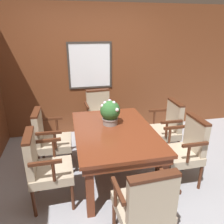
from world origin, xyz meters
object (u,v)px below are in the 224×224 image
(chair_right_far, at_px, (166,127))
(chair_left_near, at_px, (45,166))
(chair_right_near, at_px, (185,148))
(chair_head_near, at_px, (145,205))
(chair_head_far, at_px, (100,113))
(potted_plant, at_px, (110,112))
(dining_table, at_px, (114,136))
(chair_left_far, at_px, (49,138))

(chair_right_far, bearing_deg, chair_left_near, -68.23)
(chair_right_near, height_order, chair_left_near, same)
(chair_head_near, distance_m, chair_head_far, 2.36)
(chair_right_near, relative_size, potted_plant, 2.63)
(chair_head_near, xyz_separation_m, chair_right_far, (0.93, 1.53, 0.00))
(dining_table, bearing_deg, potted_plant, 95.29)
(dining_table, height_order, chair_head_near, chair_head_near)
(dining_table, bearing_deg, chair_left_far, 157.94)
(potted_plant, bearing_deg, chair_left_near, -149.06)
(chair_head_near, bearing_deg, chair_left_far, -62.15)
(chair_right_near, distance_m, chair_head_far, 1.77)
(chair_head_far, height_order, potted_plant, potted_plant)
(chair_head_near, relative_size, potted_plant, 2.63)
(chair_left_near, relative_size, chair_head_far, 1.00)
(dining_table, distance_m, chair_left_near, 0.98)
(chair_left_far, relative_size, chair_right_far, 1.00)
(chair_left_far, height_order, potted_plant, potted_plant)
(chair_head_near, relative_size, chair_head_far, 1.00)
(chair_left_far, distance_m, potted_plant, 0.98)
(chair_right_near, xyz_separation_m, chair_head_far, (-0.91, 1.52, 0.00))
(dining_table, distance_m, chair_head_far, 1.19)
(chair_right_near, bearing_deg, chair_left_far, -111.62)
(chair_left_far, height_order, chair_right_far, same)
(dining_table, bearing_deg, chair_left_near, -159.31)
(chair_left_far, height_order, chair_right_near, same)
(chair_left_far, xyz_separation_m, chair_head_near, (0.92, -1.53, 0.00))
(dining_table, relative_size, chair_left_far, 1.64)
(dining_table, bearing_deg, chair_head_near, -89.06)
(chair_left_far, bearing_deg, chair_right_near, -109.28)
(chair_left_near, bearing_deg, potted_plant, -60.53)
(chair_right_far, bearing_deg, chair_head_near, -30.19)
(chair_right_near, xyz_separation_m, chair_left_near, (-1.81, -0.02, 0.00))
(chair_head_near, bearing_deg, chair_left_near, -44.62)
(dining_table, distance_m, chair_right_near, 0.96)
(chair_left_far, xyz_separation_m, potted_plant, (0.88, -0.17, 0.39))
(chair_right_near, bearing_deg, dining_table, -110.61)
(chair_right_near, bearing_deg, chair_left_near, -90.04)
(chair_left_far, xyz_separation_m, chair_left_near, (-0.01, -0.71, 0.00))
(chair_left_far, height_order, chair_head_near, same)
(chair_left_near, bearing_deg, chair_right_far, -70.73)
(chair_left_near, xyz_separation_m, chair_head_far, (0.90, 1.53, 0.00))
(dining_table, relative_size, chair_head_far, 1.64)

